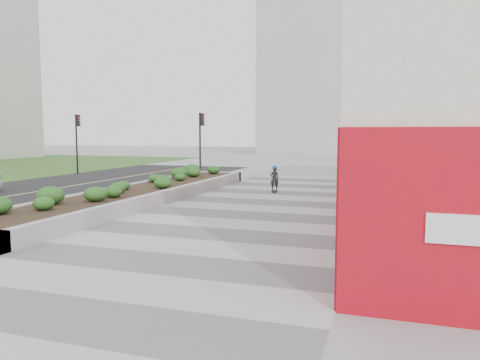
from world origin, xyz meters
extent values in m
plane|color=gray|center=(0.00, 0.00, 0.00)|extent=(160.00, 160.00, 0.00)
cube|color=#A8A8AD|center=(0.00, 3.00, 0.01)|extent=(8.00, 36.00, 0.01)
cube|color=beige|center=(7.00, 9.00, 4.00)|extent=(6.00, 24.00, 8.00)
cube|color=#B50D13|center=(4.02, 9.00, 1.50)|extent=(0.12, 24.00, 3.00)
cube|color=#9E9EA0|center=(-5.50, 15.85, 0.28)|extent=(3.00, 0.30, 0.55)
cube|color=#9E9EA0|center=(-6.85, 7.00, 0.28)|extent=(0.30, 18.00, 0.55)
cube|color=#9E9EA0|center=(-4.15, 7.00, 0.28)|extent=(0.30, 18.00, 0.55)
cube|color=#2D2116|center=(-5.50, 7.00, 0.25)|extent=(2.40, 17.40, 0.50)
cube|color=black|center=(-12.00, 7.00, 0.00)|extent=(10.00, 40.00, 0.00)
cylinder|color=black|center=(-7.30, 17.50, 2.10)|extent=(0.12, 0.12, 4.20)
cube|color=black|center=(-7.12, 17.50, 3.75)|extent=(0.18, 0.28, 0.80)
cylinder|color=black|center=(-16.50, 17.00, 2.10)|extent=(0.12, 0.12, 4.20)
cube|color=black|center=(-16.32, 17.00, 3.75)|extent=(0.18, 0.28, 0.80)
cube|color=#ADAAA3|center=(-5.00, 55.00, 10.00)|extent=(16.00, 12.00, 20.00)
cube|color=#ADAAA3|center=(15.00, 60.00, 12.00)|extent=(14.00, 10.00, 24.00)
cylinder|color=#595654|center=(0.50, 3.00, 0.00)|extent=(0.44, 0.44, 0.01)
cube|color=black|center=(-0.79, 11.56, 0.07)|extent=(0.28, 0.74, 0.02)
imported|color=#26272C|center=(-0.79, 11.56, 0.66)|extent=(0.49, 0.40, 1.17)
sphere|color=blue|center=(-0.79, 11.56, 1.20)|extent=(0.23, 0.23, 0.23)
camera|label=1|loc=(4.86, -10.51, 2.92)|focal=35.00mm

